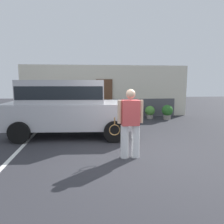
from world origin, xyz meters
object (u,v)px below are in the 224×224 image
Objects in this scene: parked_suv at (68,105)px; tennis_player_man at (130,123)px; potted_plant_by_porch at (150,112)px; potted_plant_secondary at (167,111)px.

parked_suv is 3.11m from tennis_player_man.
potted_plant_secondary is (0.85, -0.32, 0.04)m from potted_plant_by_porch.
potted_plant_by_porch is (4.04, 3.08, -0.76)m from parked_suv.
tennis_player_man is 2.64× the size of potted_plant_by_porch.
parked_suv reaches higher than potted_plant_by_porch.
tennis_player_man is at bearing -50.02° from parked_suv.
potted_plant_secondary is (4.89, 2.76, -0.72)m from parked_suv.
potted_plant_secondary is at bearing -119.85° from tennis_player_man.
potted_plant_by_porch is 0.91m from potted_plant_secondary.
potted_plant_secondary is at bearing 34.29° from parked_suv.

